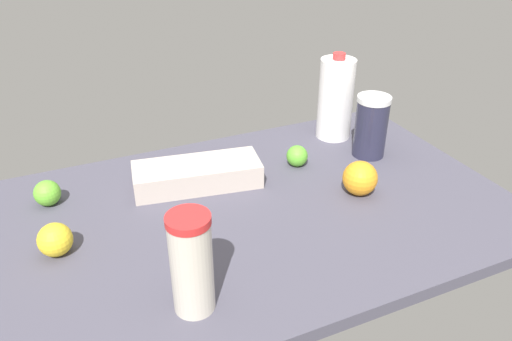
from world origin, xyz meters
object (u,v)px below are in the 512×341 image
at_px(egg_carton, 197,174).
at_px(lemon_loose, 55,240).
at_px(orange_beside_bowl, 360,178).
at_px(lime_far_back, 47,193).
at_px(shaker_bottle, 371,126).
at_px(lime_by_jug, 297,156).
at_px(tumbler_cup, 192,264).
at_px(milk_jug, 336,99).

distance_m(egg_carton, lemon_loose, 0.37).
bearing_deg(orange_beside_bowl, lime_far_back, -20.29).
relative_size(shaker_bottle, orange_beside_bowl, 2.04).
distance_m(shaker_bottle, egg_carton, 0.49).
bearing_deg(shaker_bottle, lime_by_jug, -6.94).
height_order(tumbler_cup, orange_beside_bowl, tumbler_cup).
relative_size(lemon_loose, lime_far_back, 1.14).
distance_m(shaker_bottle, milk_jug, 0.15).
distance_m(shaker_bottle, orange_beside_bowl, 0.22).
height_order(orange_beside_bowl, lime_far_back, orange_beside_bowl).
xyz_separation_m(shaker_bottle, egg_carton, (0.49, -0.04, -0.06)).
bearing_deg(egg_carton, lime_far_back, -0.50).
relative_size(shaker_bottle, egg_carton, 0.55).
bearing_deg(orange_beside_bowl, lemon_loose, -4.72).
bearing_deg(milk_jug, egg_carton, 12.88).
bearing_deg(milk_jug, tumbler_cup, 40.03).
bearing_deg(tumbler_cup, shaker_bottle, -150.14).
relative_size(egg_carton, lime_far_back, 5.08).
xyz_separation_m(tumbler_cup, lime_far_back, (0.21, -0.46, -0.07)).
relative_size(tumbler_cup, orange_beside_bowl, 2.32).
distance_m(milk_jug, lime_by_jug, 0.24).
xyz_separation_m(orange_beside_bowl, lime_far_back, (0.70, -0.26, -0.01)).
relative_size(milk_jug, lime_by_jug, 4.43).
relative_size(shaker_bottle, milk_jug, 0.68).
bearing_deg(lime_far_back, orange_beside_bowl, 159.71).
distance_m(tumbler_cup, lemon_loose, 0.34).
distance_m(tumbler_cup, orange_beside_bowl, 0.53).
bearing_deg(lime_far_back, egg_carton, 170.28).
relative_size(lime_by_jug, orange_beside_bowl, 0.67).
xyz_separation_m(lemon_loose, lime_far_back, (0.00, -0.20, -0.00)).
distance_m(shaker_bottle, lime_by_jug, 0.22).
xyz_separation_m(milk_jug, lemon_loose, (0.81, 0.25, -0.08)).
height_order(shaker_bottle, egg_carton, shaker_bottle).
bearing_deg(lemon_loose, lime_by_jug, -168.40).
bearing_deg(lemon_loose, tumbler_cup, 129.53).
distance_m(lime_by_jug, lime_far_back, 0.63).
bearing_deg(orange_beside_bowl, tumbler_cup, 22.28).
bearing_deg(shaker_bottle, orange_beside_bowl, 48.89).
bearing_deg(lime_by_jug, orange_beside_bowl, 111.38).
height_order(egg_carton, lemon_loose, lemon_loose).
relative_size(egg_carton, lemon_loose, 4.47).
bearing_deg(lemon_loose, milk_jug, -163.09).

